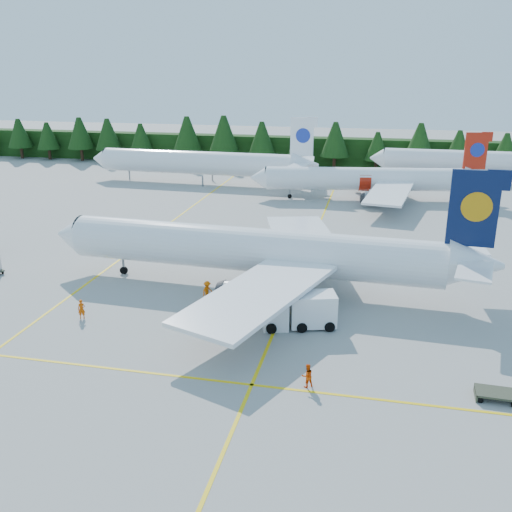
# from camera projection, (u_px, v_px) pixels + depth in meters

# --- Properties ---
(ground) EXTENTS (320.00, 320.00, 0.00)m
(ground) POSITION_uv_depth(u_px,v_px,m) (195.00, 337.00, 45.23)
(ground) COLOR #A0A09A
(ground) RESTS_ON ground
(taxi_stripe_a) EXTENTS (0.25, 120.00, 0.01)m
(taxi_stripe_a) POSITION_uv_depth(u_px,v_px,m) (134.00, 249.00, 66.56)
(taxi_stripe_a) COLOR yellow
(taxi_stripe_a) RESTS_ON ground
(taxi_stripe_b) EXTENTS (0.25, 120.00, 0.01)m
(taxi_stripe_b) POSITION_uv_depth(u_px,v_px,m) (304.00, 261.00, 62.53)
(taxi_stripe_b) COLOR yellow
(taxi_stripe_b) RESTS_ON ground
(taxi_stripe_cross) EXTENTS (80.00, 0.25, 0.01)m
(taxi_stripe_cross) POSITION_uv_depth(u_px,v_px,m) (168.00, 375.00, 39.67)
(taxi_stripe_cross) COLOR yellow
(taxi_stripe_cross) RESTS_ON ground
(treeline_hedge) EXTENTS (220.00, 4.00, 6.00)m
(treeline_hedge) POSITION_uv_depth(u_px,v_px,m) (315.00, 152.00, 120.19)
(treeline_hedge) COLOR black
(treeline_hedge) RESTS_ON ground
(airliner_navy) EXTENTS (42.36, 34.80, 12.31)m
(airliner_navy) POSITION_uv_depth(u_px,v_px,m) (243.00, 250.00, 54.47)
(airliner_navy) COLOR white
(airliner_navy) RESTS_ON ground
(airliner_red) EXTENTS (36.44, 29.77, 10.65)m
(airliner_red) POSITION_uv_depth(u_px,v_px,m) (360.00, 179.00, 90.43)
(airliner_red) COLOR white
(airliner_red) RESTS_ON ground
(airliner_far_left) EXTENTS (41.65, 5.53, 12.11)m
(airliner_far_left) POSITION_uv_depth(u_px,v_px,m) (190.00, 162.00, 102.75)
(airliner_far_left) COLOR white
(airliner_far_left) RESTS_ON ground
(airliner_far_right) EXTENTS (39.97, 4.64, 11.62)m
(airliner_far_right) POSITION_uv_depth(u_px,v_px,m) (473.00, 161.00, 104.68)
(airliner_far_right) COLOR white
(airliner_far_right) RESTS_ON ground
(service_truck) EXTENTS (6.33, 3.75, 2.88)m
(service_truck) POSITION_uv_depth(u_px,v_px,m) (299.00, 311.00, 46.54)
(service_truck) COLOR white
(service_truck) RESTS_ON ground
(crew_a) EXTENTS (0.71, 0.57, 1.69)m
(crew_a) POSITION_uv_depth(u_px,v_px,m) (82.00, 309.00, 48.26)
(crew_a) COLOR #D54B04
(crew_a) RESTS_ON ground
(crew_b) EXTENTS (1.02, 0.96, 1.67)m
(crew_b) POSITION_uv_depth(u_px,v_px,m) (307.00, 376.00, 37.99)
(crew_b) COLOR #E94304
(crew_b) RESTS_ON ground
(crew_c) EXTENTS (0.79, 0.91, 1.85)m
(crew_c) POSITION_uv_depth(u_px,v_px,m) (207.00, 291.00, 52.01)
(crew_c) COLOR #F25E05
(crew_c) RESTS_ON ground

